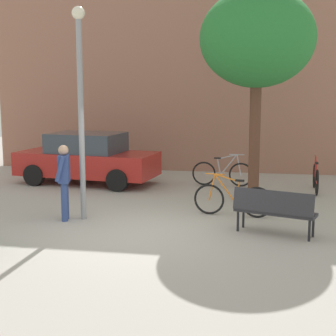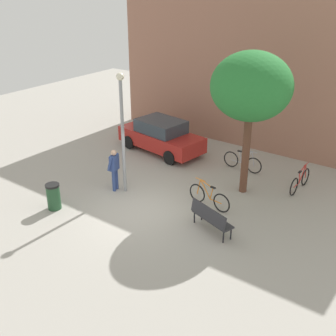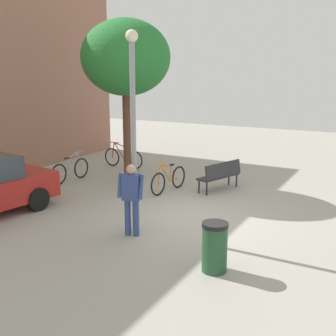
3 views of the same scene
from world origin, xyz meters
name	(u,v)px [view 3 (image 3 of 3)]	position (x,y,z in m)	size (l,w,h in m)	color
ground_plane	(191,216)	(0.00, 0.00, 0.00)	(36.00, 36.00, 0.00)	#A8A399
lamppost	(133,115)	(-1.49, 0.78, 2.73)	(0.28, 0.28, 4.58)	gray
person_by_lamppost	(131,195)	(-1.87, 0.62, 0.97)	(0.38, 0.63, 1.67)	#334784
park_bench	(221,174)	(2.63, 0.24, 0.55)	(1.67, 0.96, 0.92)	#2D2D33
plaza_tree	(126,58)	(2.21, 3.43, 4.08)	(2.88, 2.88, 5.34)	brown
bicycle_orange	(169,180)	(1.75, 1.62, 0.38)	(1.80, 0.27, 0.97)	black
bicycle_red	(123,158)	(3.94, 4.81, 0.38)	(0.14, 1.81, 0.97)	black
bicycle_silver	(71,170)	(1.30, 5.17, 0.38)	(1.81, 0.11, 0.97)	black
trash_bin	(215,247)	(-2.65, -1.73, 0.48)	(0.50, 0.50, 0.96)	#234C2D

